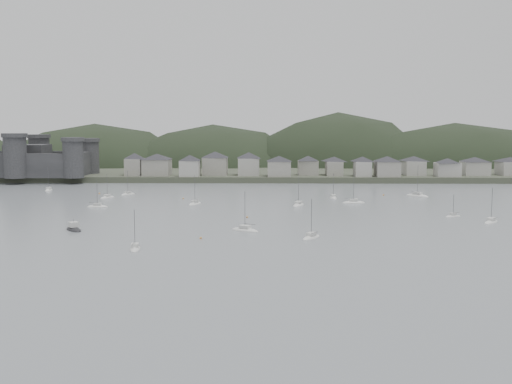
{
  "coord_description": "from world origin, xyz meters",
  "views": [
    {
      "loc": [
        3.81,
        -133.87,
        28.72
      ],
      "look_at": [
        0.0,
        75.0,
        6.0
      ],
      "focal_mm": 42.91,
      "sensor_mm": 36.0,
      "label": 1
    }
  ],
  "objects": [
    {
      "name": "ground",
      "position": [
        0.0,
        0.0,
        0.0
      ],
      "size": [
        900.0,
        900.0,
        0.0
      ],
      "primitive_type": "plane",
      "color": "slate",
      "rests_on": "ground"
    },
    {
      "name": "sailboat_lead",
      "position": [
        -2.23,
        31.41,
        0.17
      ],
      "size": [
        8.75,
        6.91,
        11.76
      ],
      "rotation": [
        0.0,
        0.0,
        4.15
      ],
      "color": "silver",
      "rests_on": "ground"
    },
    {
      "name": "castle",
      "position": [
        -120.0,
        179.8,
        10.96
      ],
      "size": [
        66.0,
        43.0,
        20.0
      ],
      "color": "#2E2E31",
      "rests_on": "far_shore_land"
    },
    {
      "name": "mooring_buoys",
      "position": [
        5.22,
        80.96,
        0.15
      ],
      "size": [
        159.21,
        102.88,
        0.7
      ],
      "color": "#C98743",
      "rests_on": "ground"
    },
    {
      "name": "forested_ridge",
      "position": [
        4.83,
        269.4,
        -11.28
      ],
      "size": [
        851.55,
        103.94,
        102.57
      ],
      "color": "black",
      "rests_on": "ground"
    },
    {
      "name": "far_shore_land",
      "position": [
        0.0,
        295.0,
        1.5
      ],
      "size": [
        900.0,
        250.0,
        3.0
      ],
      "primitive_type": "cube",
      "color": "#383D2D",
      "rests_on": "ground"
    },
    {
      "name": "waterfront_town",
      "position": [
        50.59,
        183.34,
        8.66
      ],
      "size": [
        451.48,
        28.46,
        12.92
      ],
      "color": "gray",
      "rests_on": "far_shore_land"
    },
    {
      "name": "moored_fleet",
      "position": [
        -20.97,
        67.42,
        0.18
      ],
      "size": [
        256.01,
        161.36,
        13.72
      ],
      "color": "silver",
      "rests_on": "ground"
    },
    {
      "name": "motor_launch_far",
      "position": [
        -49.55,
        31.59,
        0.29
      ],
      "size": [
        7.41,
        8.53,
        3.99
      ],
      "rotation": [
        0.0,
        0.0,
        3.78
      ],
      "color": "black",
      "rests_on": "ground"
    }
  ]
}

